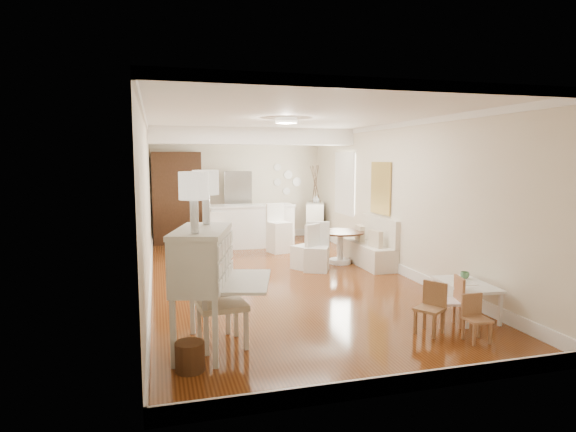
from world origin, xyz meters
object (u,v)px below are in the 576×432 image
slip_chair_near (317,247)px  sideboard (315,221)px  secretary_bureau (202,290)px  kids_table (466,300)px  kids_chair_c (477,319)px  dining_table (340,247)px  breakfast_counter (251,226)px  slip_chair_far (306,246)px  wicker_basket (190,357)px  kids_chair_b (448,301)px  pantry_cabinet (177,198)px  bar_stool_left (218,233)px  bar_stool_right (279,228)px  gustavian_armchair (222,303)px  kids_chair_a (430,308)px  fridge (251,206)px

slip_chair_near → sideboard: (1.15, 3.52, 0.02)m
secretary_bureau → kids_table: secretary_bureau is taller
kids_table → kids_chair_c: kids_chair_c is taller
dining_table → breakfast_counter: size_ratio=0.48×
secretary_bureau → slip_chair_far: size_ratio=1.54×
wicker_basket → sideboard: 8.25m
kids_chair_b → sideboard: bearing=-169.8°
dining_table → pantry_cabinet: (-3.09, 3.38, 0.82)m
secretary_bureau → slip_chair_near: (2.46, 3.28, -0.23)m
slip_chair_near → slip_chair_far: 0.28m
sideboard → bar_stool_left: bearing=-135.0°
dining_table → sideboard: (0.47, 3.01, 0.15)m
breakfast_counter → pantry_cabinet: size_ratio=0.89×
bar_stool_left → bar_stool_right: 1.39m
gustavian_armchair → breakfast_counter: (1.52, 6.02, 0.02)m
slip_chair_near → breakfast_counter: 2.89m
gustavian_armchair → breakfast_counter: breakfast_counter is taller
pantry_cabinet → sideboard: size_ratio=2.27×
wicker_basket → slip_chair_near: 4.64m
slip_chair_far → sideboard: bearing=-143.5°
slip_chair_near → pantry_cabinet: bearing=148.2°
breakfast_counter → bar_stool_right: bearing=-60.1°
bar_stool_right → breakfast_counter: bearing=104.7°
kids_table → slip_chair_far: (-1.23, 3.31, 0.21)m
pantry_cabinet → bar_stool_left: bearing=-64.4°
breakfast_counter → secretary_bureau: bearing=-105.9°
slip_chair_near → dining_table: bearing=63.1°
wicker_basket → gustavian_armchair: bearing=55.7°
kids_table → secretary_bureau: bearing=-176.7°
kids_chair_a → fridge: bearing=153.8°
kids_chair_c → slip_chair_far: size_ratio=0.62×
secretary_bureau → wicker_basket: 0.77m
breakfast_counter → sideboard: 2.00m
kids_chair_c → bar_stool_right: size_ratio=0.50×
kids_chair_b → bar_stool_right: size_ratio=0.58×
bar_stool_left → kids_table: bearing=-59.3°
kids_table → fridge: (-1.60, 6.93, 0.67)m
kids_chair_b → dining_table: dining_table is taller
dining_table → fridge: (-1.19, 3.35, 0.57)m
kids_chair_c → slip_chair_far: slip_chair_far is taller
kids_chair_a → bar_stool_right: size_ratio=0.57×
bar_stool_left → slip_chair_far: bearing=-49.6°
breakfast_counter → sideboard: breakfast_counter is taller
kids_chair_c → gustavian_armchair: bearing=167.7°
wicker_basket → bar_stool_left: bearing=80.2°
kids_table → wicker_basket: bearing=-169.0°
dining_table → bar_stool_right: size_ratio=0.88×
sideboard → gustavian_armchair: bearing=-97.3°
kids_chair_b → pantry_cabinet: bearing=-142.6°
kids_table → kids_chair_a: kids_chair_a is taller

